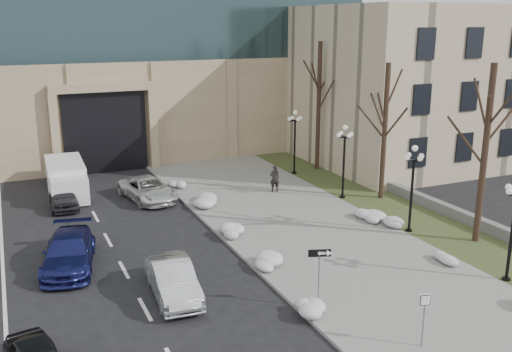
# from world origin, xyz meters

# --- Properties ---
(sidewalk) EXTENTS (9.00, 40.00, 0.12)m
(sidewalk) POSITION_xyz_m (3.50, 14.00, 0.06)
(sidewalk) COLOR gray
(sidewalk) RESTS_ON ground
(curb) EXTENTS (0.30, 40.00, 0.14)m
(curb) POSITION_xyz_m (-1.00, 14.00, 0.07)
(curb) COLOR gray
(curb) RESTS_ON ground
(grass_strip) EXTENTS (4.00, 40.00, 0.10)m
(grass_strip) POSITION_xyz_m (10.00, 14.00, 0.05)
(grass_strip) COLOR #354422
(grass_strip) RESTS_ON ground
(stone_wall) EXTENTS (0.50, 30.00, 0.70)m
(stone_wall) POSITION_xyz_m (12.00, 16.00, 0.35)
(stone_wall) COLOR slate
(stone_wall) RESTS_ON ground
(classical_building) EXTENTS (22.00, 18.12, 12.00)m
(classical_building) POSITION_xyz_m (22.00, 27.98, 6.00)
(classical_building) COLOR #C3B292
(classical_building) RESTS_ON ground
(car_b) EXTENTS (1.88, 4.62, 1.49)m
(car_b) POSITION_xyz_m (-5.17, 10.61, 0.75)
(car_b) COLOR #B4B8BC
(car_b) RESTS_ON ground
(car_c) EXTENTS (3.19, 5.60, 1.53)m
(car_c) POSITION_xyz_m (-8.69, 15.28, 0.76)
(car_c) COLOR navy
(car_c) RESTS_ON ground
(car_d) EXTENTS (3.19, 5.44, 1.42)m
(car_d) POSITION_xyz_m (-2.94, 23.88, 0.71)
(car_d) COLOR silver
(car_d) RESTS_ON ground
(car_e) EXTENTS (1.80, 4.07, 1.36)m
(car_e) POSITION_xyz_m (-7.93, 24.55, 0.68)
(car_e) COLOR #2D2C31
(car_e) RESTS_ON ground
(pedestrian) EXTENTS (0.70, 0.51, 1.76)m
(pedestrian) POSITION_xyz_m (4.95, 21.91, 1.00)
(pedestrian) COLOR black
(pedestrian) RESTS_ON sidewalk
(box_truck) EXTENTS (2.50, 6.56, 2.06)m
(box_truck) POSITION_xyz_m (-7.42, 27.26, 1.00)
(box_truck) COLOR silver
(box_truck) RESTS_ON ground
(one_way_sign) EXTENTS (0.90, 0.47, 2.47)m
(one_way_sign) POSITION_xyz_m (-0.14, 7.25, 2.04)
(one_way_sign) COLOR slate
(one_way_sign) RESTS_ON ground
(keep_sign) EXTENTS (0.44, 0.14, 2.08)m
(keep_sign) POSITION_xyz_m (1.49, 3.34, 1.53)
(keep_sign) COLOR slate
(keep_sign) RESTS_ON ground
(snow_clump_c) EXTENTS (1.10, 1.60, 0.36)m
(snow_clump_c) POSITION_xyz_m (-0.69, 7.11, 0.30)
(snow_clump_c) COLOR silver
(snow_clump_c) RESTS_ON sidewalk
(snow_clump_d) EXTENTS (1.10, 1.60, 0.36)m
(snow_clump_d) POSITION_xyz_m (-0.61, 11.66, 0.30)
(snow_clump_d) COLOR silver
(snow_clump_d) RESTS_ON sidewalk
(snow_clump_e) EXTENTS (1.10, 1.60, 0.36)m
(snow_clump_e) POSITION_xyz_m (-0.50, 15.74, 0.30)
(snow_clump_e) COLOR silver
(snow_clump_e) RESTS_ON sidewalk
(snow_clump_f) EXTENTS (1.10, 1.60, 0.36)m
(snow_clump_f) POSITION_xyz_m (-0.51, 20.89, 0.30)
(snow_clump_f) COLOR silver
(snow_clump_f) RESTS_ON sidewalk
(snow_clump_g) EXTENTS (1.10, 1.60, 0.36)m
(snow_clump_g) POSITION_xyz_m (-0.44, 25.39, 0.30)
(snow_clump_g) COLOR silver
(snow_clump_g) RESTS_ON sidewalk
(snow_clump_i) EXTENTS (1.10, 1.60, 0.36)m
(snow_clump_i) POSITION_xyz_m (7.54, 8.55, 0.30)
(snow_clump_i) COLOR silver
(snow_clump_i) RESTS_ON sidewalk
(snow_clump_j) EXTENTS (1.10, 1.60, 0.36)m
(snow_clump_j) POSITION_xyz_m (7.43, 14.79, 0.30)
(snow_clump_j) COLOR silver
(snow_clump_j) RESTS_ON sidewalk
(snow_clump_k) EXTENTS (1.10, 1.60, 0.36)m
(snow_clump_k) POSITION_xyz_m (-0.17, 21.35, 0.30)
(snow_clump_k) COLOR silver
(snow_clump_k) RESTS_ON sidewalk
(snow_clump_l) EXTENTS (1.10, 1.60, 0.36)m
(snow_clump_l) POSITION_xyz_m (7.67, 13.26, 0.30)
(snow_clump_l) COLOR silver
(snow_clump_l) RESTS_ON sidewalk
(lamppost_b) EXTENTS (1.18, 1.18, 4.76)m
(lamppost_b) POSITION_xyz_m (8.30, 12.50, 3.07)
(lamppost_b) COLOR black
(lamppost_b) RESTS_ON ground
(lamppost_c) EXTENTS (1.18, 1.18, 4.76)m
(lamppost_c) POSITION_xyz_m (8.30, 19.00, 3.07)
(lamppost_c) COLOR black
(lamppost_c) RESTS_ON ground
(lamppost_d) EXTENTS (1.18, 1.18, 4.76)m
(lamppost_d) POSITION_xyz_m (8.30, 25.50, 3.07)
(lamppost_d) COLOR black
(lamppost_d) RESTS_ON ground
(tree_near) EXTENTS (3.20, 3.20, 9.00)m
(tree_near) POSITION_xyz_m (10.50, 10.00, 5.83)
(tree_near) COLOR black
(tree_near) RESTS_ON ground
(tree_mid) EXTENTS (3.20, 3.20, 8.50)m
(tree_mid) POSITION_xyz_m (10.50, 18.00, 5.50)
(tree_mid) COLOR black
(tree_mid) RESTS_ON ground
(tree_far) EXTENTS (3.20, 3.20, 9.50)m
(tree_far) POSITION_xyz_m (10.50, 26.00, 6.15)
(tree_far) COLOR black
(tree_far) RESTS_ON ground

